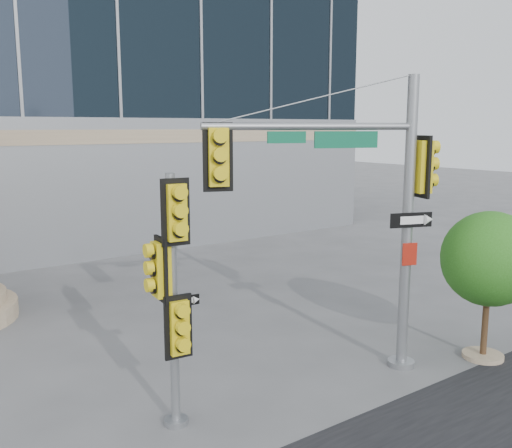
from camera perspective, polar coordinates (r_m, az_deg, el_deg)
ground at (r=13.37m, az=3.86°, el=-15.22°), size 120.00×120.00×0.00m
main_signal_pole at (r=12.80m, az=10.31°, el=3.10°), size 5.01×2.28×6.76m
secondary_signal_pole at (r=10.50m, az=-8.38°, el=-5.87°), size 0.83×0.67×4.82m
street_tree at (r=14.84m, az=22.33°, el=-3.58°), size 2.35×2.29×3.66m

